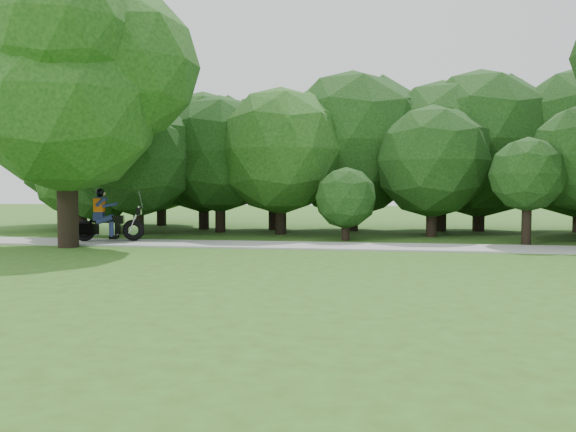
{
  "coord_description": "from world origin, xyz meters",
  "views": [
    {
      "loc": [
        -0.22,
        -11.06,
        2.05
      ],
      "look_at": [
        -2.54,
        3.79,
        1.27
      ],
      "focal_mm": 35.0,
      "sensor_mm": 36.0,
      "label": 1
    }
  ],
  "objects": [
    {
      "name": "tree_line",
      "position": [
        1.12,
        14.81,
        3.65
      ],
      "size": [
        40.39,
        11.79,
        7.42
      ],
      "color": "black",
      "rests_on": "ground"
    },
    {
      "name": "ground",
      "position": [
        0.0,
        0.0,
        0.0
      ],
      "size": [
        100.0,
        100.0,
        0.0
      ],
      "primitive_type": "plane",
      "color": "#335117",
      "rests_on": "ground"
    },
    {
      "name": "touring_motorcycle",
      "position": [
        -10.02,
        8.13,
        0.76
      ],
      "size": [
        2.49,
        1.26,
        1.93
      ],
      "rotation": [
        0.0,
        0.0,
        0.29
      ],
      "color": "black",
      "rests_on": "walkway"
    },
    {
      "name": "walkway",
      "position": [
        0.0,
        8.0,
        0.03
      ],
      "size": [
        60.0,
        2.2,
        0.06
      ],
      "primitive_type": "cube",
      "color": "#9A9A95",
      "rests_on": "ground"
    },
    {
      "name": "big_tree_west",
      "position": [
        -10.54,
        6.85,
        5.76
      ],
      "size": [
        8.64,
        6.56,
        9.96
      ],
      "color": "black",
      "rests_on": "ground"
    }
  ]
}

